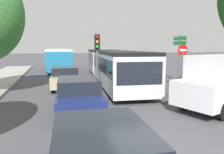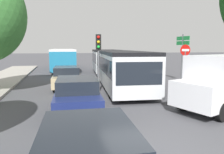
{
  "view_description": "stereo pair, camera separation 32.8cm",
  "coord_description": "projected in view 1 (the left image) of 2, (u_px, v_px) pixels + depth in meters",
  "views": [
    {
      "loc": [
        -2.6,
        -4.62,
        2.64
      ],
      "look_at": [
        0.2,
        5.59,
        1.2
      ],
      "focal_mm": 35.0,
      "sensor_mm": 36.0,
      "label": 1
    },
    {
      "loc": [
        -2.28,
        -4.71,
        2.64
      ],
      "look_at": [
        0.2,
        5.59,
        1.2
      ],
      "focal_mm": 35.0,
      "sensor_mm": 36.0,
      "label": 2
    }
  ],
  "objects": [
    {
      "name": "ground_plane",
      "position": [
        163.0,
        154.0,
        5.46
      ],
      "size": [
        200.0,
        200.0,
        0.0
      ],
      "primitive_type": "plane",
      "color": "#47474C"
    },
    {
      "name": "queued_car_navy",
      "position": [
        78.0,
        95.0,
        8.9
      ],
      "size": [
        1.93,
        4.13,
        1.41
      ],
      "rotation": [
        0.0,
        0.0,
        1.52
      ],
      "color": "navy",
      "rests_on": "ground"
    },
    {
      "name": "queued_car_tan",
      "position": [
        65.0,
        77.0,
        14.2
      ],
      "size": [
        1.93,
        4.12,
        1.4
      ],
      "rotation": [
        0.0,
        0.0,
        1.52
      ],
      "color": "tan",
      "rests_on": "ground"
    },
    {
      "name": "city_bus_rear",
      "position": [
        59.0,
        58.0,
        25.83
      ],
      "size": [
        2.73,
        11.39,
        2.44
      ],
      "rotation": [
        0.0,
        0.0,
        1.55
      ],
      "color": "teal",
      "rests_on": "ground"
    },
    {
      "name": "traffic_light",
      "position": [
        97.0,
        50.0,
        12.83
      ],
      "size": [
        0.35,
        0.38,
        3.4
      ],
      "rotation": [
        0.0,
        0.0,
        -1.73
      ],
      "color": "#56595E",
      "rests_on": "ground"
    },
    {
      "name": "articulated_bus",
      "position": [
        110.0,
        63.0,
        17.64
      ],
      "size": [
        3.95,
        16.4,
        2.41
      ],
      "rotation": [
        0.0,
        0.0,
        -1.66
      ],
      "color": "silver",
      "rests_on": "ground"
    },
    {
      "name": "direction_sign_post",
      "position": [
        179.0,
        49.0,
        16.1
      ],
      "size": [
        0.22,
        1.4,
        3.6
      ],
      "rotation": [
        0.0,
        0.0,
        3.26
      ],
      "color": "#56595E",
      "rests_on": "ground"
    },
    {
      "name": "no_entry_sign",
      "position": [
        183.0,
        59.0,
        13.99
      ],
      "size": [
        0.7,
        0.08,
        2.82
      ],
      "rotation": [
        0.0,
        0.0,
        -1.57
      ],
      "color": "#56595E",
      "rests_on": "ground"
    }
  ]
}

